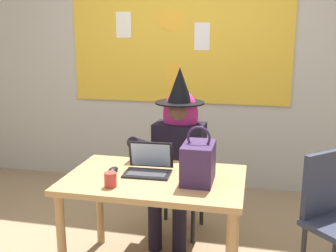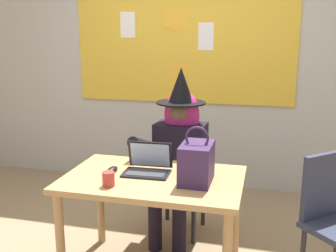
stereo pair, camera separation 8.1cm
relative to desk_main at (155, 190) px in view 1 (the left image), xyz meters
name	(u,v)px [view 1 (the left image)]	position (x,y,z in m)	size (l,w,h in m)	color
wall_back_bulletin	(179,51)	(-0.19, 1.85, 0.86)	(6.48, 2.03, 2.99)	#B2B2AD
desk_main	(155,190)	(0.00, 0.00, 0.00)	(1.22, 0.78, 0.74)	tan
chair_at_desk	(181,174)	(0.05, 0.75, -0.14)	(0.45, 0.45, 0.90)	#4C1E19
person_costumed	(178,146)	(0.04, 0.63, 0.15)	(0.62, 0.68, 1.43)	black
laptop	(149,166)	(-0.06, 0.08, 0.15)	(0.33, 0.25, 0.21)	black
computer_mouse	(113,170)	(-0.31, 0.03, 0.11)	(0.06, 0.10, 0.03)	black
handbag	(198,162)	(0.30, -0.02, 0.23)	(0.20, 0.30, 0.38)	#38234C
coffee_mug	(110,180)	(-0.23, -0.23, 0.15)	(0.08, 0.08, 0.10)	#B23833
chair_extra_corner	(335,213)	(1.21, 0.17, -0.12)	(0.59, 0.59, 0.92)	#2D3347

